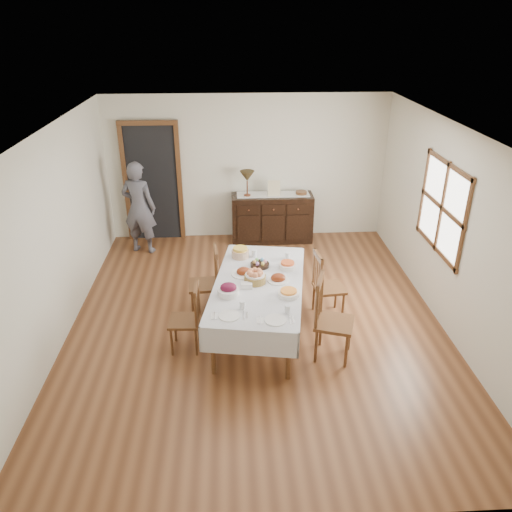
{
  "coord_description": "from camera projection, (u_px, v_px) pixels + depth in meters",
  "views": [
    {
      "loc": [
        -0.32,
        -5.76,
        3.81
      ],
      "look_at": [
        0.0,
        0.1,
        0.95
      ],
      "focal_mm": 35.0,
      "sensor_mm": 36.0,
      "label": 1
    }
  ],
  "objects": [
    {
      "name": "ham_platter_b",
      "position": [
        278.0,
        278.0,
        6.34
      ],
      "size": [
        0.28,
        0.28,
        0.11
      ],
      "color": "white",
      "rests_on": "dining_table"
    },
    {
      "name": "bread_basket",
      "position": [
        255.0,
        277.0,
        6.28
      ],
      "size": [
        0.28,
        0.28,
        0.18
      ],
      "color": "olive",
      "rests_on": "dining_table"
    },
    {
      "name": "setting_right",
      "position": [
        279.0,
        316.0,
        5.57
      ],
      "size": [
        0.44,
        0.31,
        0.1
      ],
      "color": "white",
      "rests_on": "dining_table"
    },
    {
      "name": "picture_frame",
      "position": [
        274.0,
        188.0,
        8.84
      ],
      "size": [
        0.22,
        0.08,
        0.28
      ],
      "color": "beige",
      "rests_on": "sideboard"
    },
    {
      "name": "carrot_bowl",
      "position": [
        287.0,
        265.0,
        6.64
      ],
      "size": [
        0.23,
        0.23,
        0.1
      ],
      "color": "white",
      "rests_on": "dining_table"
    },
    {
      "name": "egg_basket",
      "position": [
        260.0,
        264.0,
        6.7
      ],
      "size": [
        0.26,
        0.26,
        0.1
      ],
      "color": "black",
      "rests_on": "dining_table"
    },
    {
      "name": "ground",
      "position": [
        256.0,
        321.0,
        6.85
      ],
      "size": [
        6.0,
        6.0,
        0.0
      ],
      "primitive_type": "plane",
      "color": "brown"
    },
    {
      "name": "chair_right_near",
      "position": [
        330.0,
        318.0,
        5.95
      ],
      "size": [
        0.56,
        0.56,
        1.06
      ],
      "rotation": [
        0.0,
        0.0,
        1.25
      ],
      "color": "brown",
      "rests_on": "ground"
    },
    {
      "name": "chair_left_far",
      "position": [
        207.0,
        281.0,
        6.86
      ],
      "size": [
        0.44,
        0.44,
        0.98
      ],
      "rotation": [
        0.0,
        0.0,
        -1.49
      ],
      "color": "brown",
      "rests_on": "ground"
    },
    {
      "name": "beet_bowl",
      "position": [
        228.0,
        290.0,
        6.01
      ],
      "size": [
        0.27,
        0.27,
        0.16
      ],
      "color": "white",
      "rests_on": "dining_table"
    },
    {
      "name": "table_lamp",
      "position": [
        247.0,
        177.0,
        8.73
      ],
      "size": [
        0.26,
        0.26,
        0.46
      ],
      "color": "brown",
      "rests_on": "sideboard"
    },
    {
      "name": "ham_platter_a",
      "position": [
        244.0,
        272.0,
        6.5
      ],
      "size": [
        0.33,
        0.33,
        0.11
      ],
      "color": "white",
      "rests_on": "dining_table"
    },
    {
      "name": "sideboard",
      "position": [
        272.0,
        218.0,
        9.12
      ],
      "size": [
        1.46,
        0.53,
        0.88
      ],
      "color": "black",
      "rests_on": "ground"
    },
    {
      "name": "butter_dish",
      "position": [
        247.0,
        285.0,
        6.17
      ],
      "size": [
        0.15,
        0.11,
        0.07
      ],
      "color": "white",
      "rests_on": "dining_table"
    },
    {
      "name": "glass_far_a",
      "position": [
        254.0,
        253.0,
        6.95
      ],
      "size": [
        0.07,
        0.07,
        0.11
      ],
      "color": "white",
      "rests_on": "dining_table"
    },
    {
      "name": "person",
      "position": [
        139.0,
        205.0,
        8.51
      ],
      "size": [
        0.61,
        0.48,
        1.73
      ],
      "primitive_type": "imported",
      "rotation": [
        0.0,
        0.0,
        2.87
      ],
      "color": "#54545E",
      "rests_on": "ground"
    },
    {
      "name": "room_shell",
      "position": [
        244.0,
        198.0,
        6.5
      ],
      "size": [
        5.02,
        6.02,
        2.65
      ],
      "color": "white",
      "rests_on": "ground"
    },
    {
      "name": "runner",
      "position": [
        273.0,
        194.0,
        8.96
      ],
      "size": [
        1.3,
        0.35,
        0.01
      ],
      "color": "white",
      "rests_on": "sideboard"
    },
    {
      "name": "chair_right_far",
      "position": [
        326.0,
        285.0,
        6.79
      ],
      "size": [
        0.44,
        0.44,
        0.96
      ],
      "rotation": [
        0.0,
        0.0,
        1.68
      ],
      "color": "brown",
      "rests_on": "ground"
    },
    {
      "name": "glass_far_b",
      "position": [
        288.0,
        256.0,
        6.88
      ],
      "size": [
        0.07,
        0.07,
        0.1
      ],
      "color": "white",
      "rests_on": "dining_table"
    },
    {
      "name": "casserole_dish",
      "position": [
        289.0,
        293.0,
        6.0
      ],
      "size": [
        0.26,
        0.26,
        0.08
      ],
      "color": "white",
      "rests_on": "dining_table"
    },
    {
      "name": "chair_left_near",
      "position": [
        188.0,
        317.0,
        6.11
      ],
      "size": [
        0.39,
        0.39,
        0.9
      ],
      "rotation": [
        0.0,
        0.0,
        -1.62
      ],
      "color": "brown",
      "rests_on": "ground"
    },
    {
      "name": "setting_left",
      "position": [
        233.0,
        312.0,
        5.65
      ],
      "size": [
        0.44,
        0.31,
        0.1
      ],
      "color": "white",
      "rests_on": "dining_table"
    },
    {
      "name": "dining_table",
      "position": [
        259.0,
        288.0,
        6.36
      ],
      "size": [
        1.43,
        2.31,
        0.74
      ],
      "rotation": [
        0.0,
        0.0,
        -0.16
      ],
      "color": "silver",
      "rests_on": "ground"
    },
    {
      "name": "pineapple_bowl",
      "position": [
        240.0,
        253.0,
        6.94
      ],
      "size": [
        0.24,
        0.24,
        0.15
      ],
      "color": "tan",
      "rests_on": "dining_table"
    },
    {
      "name": "deco_bowl",
      "position": [
        301.0,
        193.0,
        8.96
      ],
      "size": [
        0.2,
        0.2,
        0.06
      ],
      "color": "brown",
      "rests_on": "sideboard"
    }
  ]
}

